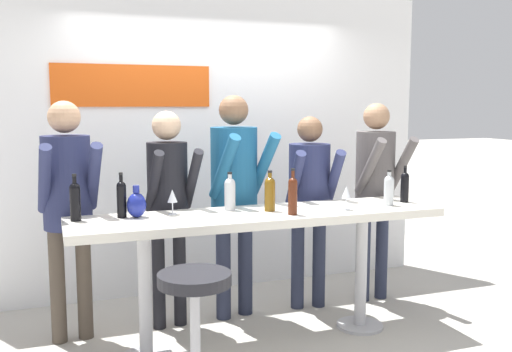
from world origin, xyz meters
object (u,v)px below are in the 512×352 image
Objects in this scene: decorative_vase at (136,205)px; wine_bottle_5 at (270,192)px; person_center_right at (376,178)px; person_center_left at (235,181)px; person_far_left at (67,193)px; wine_glass_0 at (172,197)px; wine_bottle_1 at (389,189)px; bar_stool at (195,316)px; person_center at (310,191)px; person_left at (168,193)px; tasting_table at (260,231)px; wine_bottle_6 at (230,192)px; wine_glass_1 at (346,193)px; wine_bottle_2 at (405,186)px; wine_bottle_0 at (121,197)px; wine_bottle_3 at (293,194)px; wine_bottle_4 at (75,200)px.

wine_bottle_5 is at bearing -5.35° from decorative_vase.
person_center_left is at bearing 176.29° from person_center_right.
person_far_left reaches higher than wine_glass_0.
wine_bottle_5 is (1.37, -0.48, 0.00)m from person_far_left.
wine_bottle_1 is (2.30, -0.57, -0.01)m from person_far_left.
bar_stool is at bearing -160.78° from wine_bottle_1.
wine_bottle_5 is (-1.18, -0.49, 0.01)m from person_center_right.
decorative_vase is (-1.49, -0.42, 0.04)m from person_center.
decorative_vase is at bearing -131.70° from person_left.
person_far_left is at bearing 160.79° from wine_bottle_5.
wine_glass_0 is (-0.60, 0.14, 0.26)m from tasting_table.
wine_bottle_6 is at bearing -124.35° from person_center_left.
person_far_left is 1.93m from person_center.
person_center_left is at bearing 62.24° from bar_stool.
person_center_right is at bearing 11.64° from wine_glass_0.
tasting_table is 0.67m from wine_glass_0.
tasting_table is at bearing 168.69° from wine_glass_1.
wine_glass_0 is (0.68, -0.37, -0.01)m from person_far_left.
wine_bottle_1 is 0.22m from wine_bottle_2.
wine_bottle_0 is 1.17m from wine_bottle_3.
wine_bottle_4 is at bearing -156.50° from person_left.
wine_bottle_0 is (-0.93, -0.41, -0.02)m from person_center_left.
wine_glass_0 is at bearing -156.70° from person_center_left.
decorative_vase is at bearing 105.49° from bar_stool.
wine_glass_0 is at bearing 0.01° from wine_bottle_4.
person_far_left is at bearing 155.79° from wine_bottle_3.
decorative_vase is (-0.85, 0.12, 0.22)m from tasting_table.
wine_bottle_1 is at bearing -25.36° from person_left.
wine_bottle_4 is (-2.51, -0.38, 0.02)m from person_center_right.
wine_bottle_1 is 0.40m from wine_glass_1.
bar_stool is at bearing -150.89° from person_center_right.
wine_bottle_6 is (0.77, 0.01, -0.01)m from wine_bottle_0.
person_far_left reaches higher than wine_bottle_1.
wine_glass_1 is (0.62, -0.12, 0.26)m from tasting_table.
wine_glass_0 and wine_glass_1 have the same top height.
bar_stool is at bearing -157.62° from wine_glass_1.
wine_bottle_4 is at bearing -173.28° from person_center_left.
person_far_left is 2.55m from wine_bottle_2.
wine_bottle_5 reaches higher than bar_stool.
tasting_table is 0.68m from wine_glass_1.
wine_glass_1 is at bearing -12.07° from wine_glass_0.
wine_bottle_3 is at bearing -29.74° from person_far_left.
person_far_left is 1.08× the size of person_center.
person_center reaches higher than wine_bottle_4.
wine_bottle_3 is at bearing -14.64° from decorative_vase.
person_center_right is 1.49m from wine_bottle_6.
wine_bottle_1 reaches higher than decorative_vase.
wine_bottle_2 reaches higher than wine_glass_1.
tasting_table is at bearing -47.78° from person_left.
wine_bottle_6 is at bearing 3.23° from decorative_vase.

